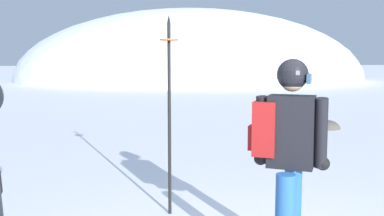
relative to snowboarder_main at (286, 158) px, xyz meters
The scene contains 4 objects.
ridge_peak_main 34.67m from the snowboarder_main, 78.65° to the left, with size 29.85×26.86×12.28m.
snowboarder_main is the anchor object (origin of this frame).
piste_marker_near 1.61m from the snowboarder_main, 117.08° to the left, with size 0.20×0.20×2.18m.
rock_mid 7.63m from the snowboarder_main, 56.97° to the left, with size 0.63×0.54×0.44m.
Camera 1 is at (-1.28, -2.38, 1.70)m, focal length 39.63 mm.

